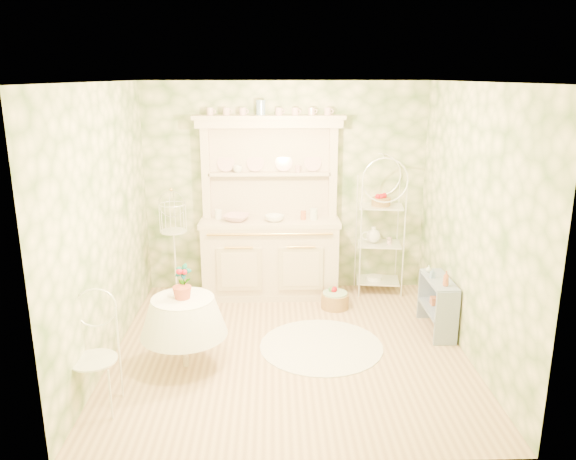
{
  "coord_description": "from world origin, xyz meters",
  "views": [
    {
      "loc": [
        -0.16,
        -5.32,
        2.76
      ],
      "look_at": [
        0.0,
        0.5,
        1.15
      ],
      "focal_mm": 35.0,
      "sensor_mm": 36.0,
      "label": 1
    }
  ],
  "objects_px": {
    "cafe_chair": "(94,361)",
    "floor_basket": "(335,298)",
    "bakers_rack": "(380,228)",
    "side_shelf": "(437,307)",
    "round_table": "(184,332)",
    "kitchen_dresser": "(270,209)",
    "birdcage_stand": "(174,242)"
  },
  "relations": [
    {
      "from": "kitchen_dresser",
      "to": "floor_basket",
      "type": "distance_m",
      "value": 1.37
    },
    {
      "from": "bakers_rack",
      "to": "cafe_chair",
      "type": "bearing_deg",
      "value": -130.06
    },
    {
      "from": "cafe_chair",
      "to": "floor_basket",
      "type": "xyz_separation_m",
      "value": [
        2.27,
        2.09,
        -0.31
      ]
    },
    {
      "from": "kitchen_dresser",
      "to": "birdcage_stand",
      "type": "distance_m",
      "value": 1.26
    },
    {
      "from": "bakers_rack",
      "to": "cafe_chair",
      "type": "distance_m",
      "value": 3.94
    },
    {
      "from": "side_shelf",
      "to": "birdcage_stand",
      "type": "xyz_separation_m",
      "value": [
        -3.04,
        0.97,
        0.48
      ]
    },
    {
      "from": "cafe_chair",
      "to": "floor_basket",
      "type": "distance_m",
      "value": 3.1
    },
    {
      "from": "kitchen_dresser",
      "to": "round_table",
      "type": "height_order",
      "value": "kitchen_dresser"
    },
    {
      "from": "bakers_rack",
      "to": "round_table",
      "type": "distance_m",
      "value": 3.0
    },
    {
      "from": "cafe_chair",
      "to": "side_shelf",
      "type": "bearing_deg",
      "value": 11.16
    },
    {
      "from": "round_table",
      "to": "floor_basket",
      "type": "height_order",
      "value": "round_table"
    },
    {
      "from": "bakers_rack",
      "to": "birdcage_stand",
      "type": "relative_size",
      "value": 1.13
    },
    {
      "from": "bakers_rack",
      "to": "round_table",
      "type": "xyz_separation_m",
      "value": [
        -2.24,
        -1.94,
        -0.5
      ]
    },
    {
      "from": "kitchen_dresser",
      "to": "floor_basket",
      "type": "height_order",
      "value": "kitchen_dresser"
    },
    {
      "from": "round_table",
      "to": "birdcage_stand",
      "type": "xyz_separation_m",
      "value": [
        -0.36,
        1.68,
        0.4
      ]
    },
    {
      "from": "round_table",
      "to": "cafe_chair",
      "type": "xyz_separation_m",
      "value": [
        -0.65,
        -0.7,
        0.08
      ]
    },
    {
      "from": "cafe_chair",
      "to": "birdcage_stand",
      "type": "bearing_deg",
      "value": 71.14
    },
    {
      "from": "kitchen_dresser",
      "to": "birdcage_stand",
      "type": "bearing_deg",
      "value": -172.0
    },
    {
      "from": "side_shelf",
      "to": "round_table",
      "type": "relative_size",
      "value": 0.93
    },
    {
      "from": "bakers_rack",
      "to": "side_shelf",
      "type": "relative_size",
      "value": 2.56
    },
    {
      "from": "cafe_chair",
      "to": "floor_basket",
      "type": "relative_size",
      "value": 2.29
    },
    {
      "from": "side_shelf",
      "to": "floor_basket",
      "type": "height_order",
      "value": "side_shelf"
    },
    {
      "from": "birdcage_stand",
      "to": "side_shelf",
      "type": "bearing_deg",
      "value": -17.72
    },
    {
      "from": "cafe_chair",
      "to": "kitchen_dresser",
      "type": "bearing_deg",
      "value": 48.04
    },
    {
      "from": "birdcage_stand",
      "to": "floor_basket",
      "type": "bearing_deg",
      "value": -8.49
    },
    {
      "from": "side_shelf",
      "to": "bakers_rack",
      "type": "bearing_deg",
      "value": 112.98
    },
    {
      "from": "kitchen_dresser",
      "to": "bakers_rack",
      "type": "relative_size",
      "value": 1.33
    },
    {
      "from": "side_shelf",
      "to": "birdcage_stand",
      "type": "height_order",
      "value": "birdcage_stand"
    },
    {
      "from": "bakers_rack",
      "to": "side_shelf",
      "type": "bearing_deg",
      "value": -62.71
    },
    {
      "from": "kitchen_dresser",
      "to": "side_shelf",
      "type": "bearing_deg",
      "value": -31.57
    },
    {
      "from": "kitchen_dresser",
      "to": "bakers_rack",
      "type": "height_order",
      "value": "kitchen_dresser"
    },
    {
      "from": "round_table",
      "to": "side_shelf",
      "type": "bearing_deg",
      "value": 14.92
    }
  ]
}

